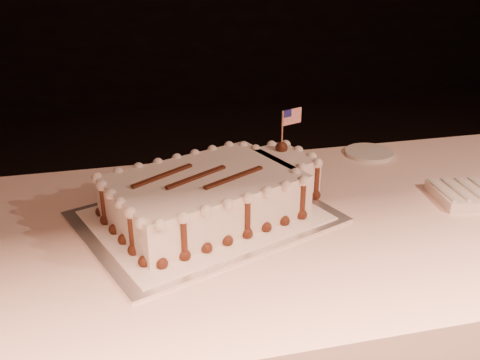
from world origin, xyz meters
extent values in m
cube|color=#FFD5C5|center=(0.00, 0.60, 0.38)|extent=(2.40, 0.80, 0.75)
cube|color=white|center=(-0.36, 0.65, 0.75)|extent=(0.63, 0.56, 0.01)
cube|color=white|center=(-0.36, 0.65, 0.76)|extent=(0.57, 0.50, 0.00)
cube|color=white|center=(-0.36, 0.65, 0.81)|extent=(0.46, 0.39, 0.09)
cube|color=white|center=(-0.15, 0.73, 0.81)|extent=(0.14, 0.17, 0.09)
sphere|color=#522314|center=(-0.47, 0.47, 0.77)|extent=(0.02, 0.02, 0.02)
sphere|color=#522314|center=(-0.43, 0.48, 0.77)|extent=(0.02, 0.02, 0.02)
sphere|color=#522314|center=(-0.38, 0.50, 0.77)|extent=(0.02, 0.02, 0.02)
sphere|color=#522314|center=(-0.33, 0.52, 0.77)|extent=(0.02, 0.02, 0.02)
sphere|color=#522314|center=(-0.29, 0.54, 0.77)|extent=(0.02, 0.02, 0.02)
sphere|color=#522314|center=(-0.24, 0.55, 0.77)|extent=(0.02, 0.02, 0.02)
sphere|color=#522314|center=(-0.20, 0.57, 0.77)|extent=(0.02, 0.02, 0.02)
sphere|color=#522314|center=(-0.15, 0.59, 0.77)|extent=(0.02, 0.02, 0.02)
sphere|color=#522314|center=(-0.16, 0.63, 0.77)|extent=(0.02, 0.02, 0.02)
sphere|color=#522314|center=(-0.13, 0.65, 0.77)|extent=(0.02, 0.02, 0.02)
sphere|color=#522314|center=(-0.09, 0.67, 0.77)|extent=(0.02, 0.02, 0.02)
sphere|color=#522314|center=(-0.09, 0.71, 0.77)|extent=(0.02, 0.02, 0.02)
sphere|color=#522314|center=(-0.10, 0.76, 0.77)|extent=(0.02, 0.02, 0.02)
sphere|color=#522314|center=(-0.12, 0.80, 0.77)|extent=(0.02, 0.02, 0.02)
sphere|color=#522314|center=(-0.16, 0.81, 0.77)|extent=(0.02, 0.02, 0.02)
sphere|color=#522314|center=(-0.20, 0.79, 0.77)|extent=(0.02, 0.02, 0.02)
sphere|color=#522314|center=(-0.23, 0.82, 0.77)|extent=(0.02, 0.02, 0.02)
sphere|color=#522314|center=(-0.26, 0.83, 0.77)|extent=(0.02, 0.02, 0.02)
sphere|color=#522314|center=(-0.31, 0.81, 0.77)|extent=(0.02, 0.02, 0.02)
sphere|color=#522314|center=(-0.35, 0.79, 0.77)|extent=(0.02, 0.02, 0.02)
sphere|color=#522314|center=(-0.40, 0.77, 0.77)|extent=(0.02, 0.02, 0.02)
sphere|color=#522314|center=(-0.45, 0.76, 0.77)|extent=(0.02, 0.02, 0.02)
sphere|color=#522314|center=(-0.49, 0.74, 0.77)|extent=(0.02, 0.02, 0.02)
sphere|color=#522314|center=(-0.54, 0.72, 0.77)|extent=(0.02, 0.02, 0.02)
sphere|color=#522314|center=(-0.58, 0.70, 0.77)|extent=(0.02, 0.02, 0.02)
sphere|color=#522314|center=(-0.57, 0.66, 0.77)|extent=(0.02, 0.02, 0.02)
sphere|color=#522314|center=(-0.55, 0.62, 0.77)|extent=(0.02, 0.02, 0.02)
sphere|color=#522314|center=(-0.54, 0.57, 0.77)|extent=(0.02, 0.02, 0.02)
sphere|color=#522314|center=(-0.52, 0.53, 0.77)|extent=(0.02, 0.02, 0.02)
sphere|color=#522314|center=(-0.50, 0.48, 0.77)|extent=(0.02, 0.02, 0.02)
sphere|color=white|center=(-0.47, 0.47, 0.85)|extent=(0.02, 0.02, 0.02)
sphere|color=white|center=(-0.43, 0.48, 0.85)|extent=(0.02, 0.02, 0.02)
sphere|color=white|center=(-0.38, 0.50, 0.85)|extent=(0.02, 0.02, 0.02)
sphere|color=white|center=(-0.33, 0.52, 0.85)|extent=(0.02, 0.02, 0.02)
sphere|color=white|center=(-0.29, 0.54, 0.85)|extent=(0.02, 0.02, 0.02)
sphere|color=white|center=(-0.24, 0.55, 0.85)|extent=(0.02, 0.02, 0.02)
sphere|color=white|center=(-0.20, 0.57, 0.85)|extent=(0.02, 0.02, 0.02)
sphere|color=white|center=(-0.15, 0.59, 0.85)|extent=(0.02, 0.02, 0.02)
sphere|color=white|center=(-0.16, 0.63, 0.85)|extent=(0.02, 0.02, 0.02)
sphere|color=white|center=(-0.13, 0.65, 0.85)|extent=(0.02, 0.02, 0.02)
sphere|color=white|center=(-0.09, 0.67, 0.85)|extent=(0.02, 0.02, 0.02)
sphere|color=white|center=(-0.09, 0.71, 0.85)|extent=(0.02, 0.02, 0.02)
sphere|color=white|center=(-0.10, 0.76, 0.85)|extent=(0.02, 0.02, 0.02)
sphere|color=white|center=(-0.12, 0.80, 0.85)|extent=(0.02, 0.02, 0.02)
sphere|color=white|center=(-0.16, 0.81, 0.85)|extent=(0.02, 0.02, 0.02)
sphere|color=white|center=(-0.20, 0.79, 0.85)|extent=(0.02, 0.02, 0.02)
sphere|color=white|center=(-0.23, 0.82, 0.85)|extent=(0.02, 0.02, 0.02)
sphere|color=white|center=(-0.26, 0.83, 0.85)|extent=(0.02, 0.02, 0.02)
sphere|color=white|center=(-0.31, 0.81, 0.85)|extent=(0.02, 0.02, 0.02)
sphere|color=white|center=(-0.35, 0.79, 0.85)|extent=(0.02, 0.02, 0.02)
sphere|color=white|center=(-0.40, 0.77, 0.85)|extent=(0.02, 0.02, 0.02)
sphere|color=white|center=(-0.45, 0.76, 0.85)|extent=(0.02, 0.02, 0.02)
sphere|color=white|center=(-0.49, 0.74, 0.85)|extent=(0.02, 0.02, 0.02)
sphere|color=white|center=(-0.54, 0.72, 0.85)|extent=(0.02, 0.02, 0.02)
sphere|color=white|center=(-0.58, 0.70, 0.85)|extent=(0.02, 0.02, 0.02)
sphere|color=white|center=(-0.57, 0.66, 0.85)|extent=(0.02, 0.02, 0.02)
sphere|color=white|center=(-0.55, 0.62, 0.85)|extent=(0.02, 0.02, 0.02)
sphere|color=white|center=(-0.54, 0.57, 0.85)|extent=(0.02, 0.02, 0.02)
sphere|color=white|center=(-0.52, 0.53, 0.85)|extent=(0.02, 0.02, 0.02)
sphere|color=white|center=(-0.50, 0.48, 0.85)|extent=(0.02, 0.02, 0.02)
cylinder|color=#522314|center=(-0.43, 0.48, 0.81)|extent=(0.01, 0.01, 0.09)
sphere|color=#522314|center=(-0.43, 0.48, 0.77)|extent=(0.02, 0.02, 0.02)
cylinder|color=#522314|center=(-0.29, 0.54, 0.81)|extent=(0.01, 0.01, 0.09)
sphere|color=#522314|center=(-0.29, 0.54, 0.77)|extent=(0.02, 0.02, 0.02)
cylinder|color=#522314|center=(-0.15, 0.59, 0.81)|extent=(0.01, 0.01, 0.09)
sphere|color=#522314|center=(-0.15, 0.59, 0.77)|extent=(0.02, 0.02, 0.02)
cylinder|color=#522314|center=(-0.09, 0.67, 0.81)|extent=(0.01, 0.01, 0.09)
sphere|color=#522314|center=(-0.09, 0.67, 0.77)|extent=(0.02, 0.02, 0.02)
cylinder|color=#522314|center=(-0.12, 0.80, 0.81)|extent=(0.01, 0.01, 0.09)
sphere|color=#522314|center=(-0.12, 0.80, 0.77)|extent=(0.02, 0.02, 0.02)
cylinder|color=#522314|center=(-0.23, 0.82, 0.81)|extent=(0.01, 0.01, 0.09)
sphere|color=#522314|center=(-0.23, 0.82, 0.77)|extent=(0.02, 0.02, 0.02)
cylinder|color=#522314|center=(-0.35, 0.79, 0.81)|extent=(0.01, 0.01, 0.09)
sphere|color=#522314|center=(-0.35, 0.79, 0.77)|extent=(0.02, 0.02, 0.02)
cylinder|color=#522314|center=(-0.49, 0.74, 0.81)|extent=(0.01, 0.01, 0.09)
sphere|color=#522314|center=(-0.49, 0.74, 0.77)|extent=(0.02, 0.02, 0.02)
cylinder|color=#522314|center=(-0.57, 0.66, 0.81)|extent=(0.01, 0.01, 0.09)
sphere|color=#522314|center=(-0.57, 0.66, 0.77)|extent=(0.02, 0.02, 0.02)
cylinder|color=#522314|center=(-0.52, 0.53, 0.81)|extent=(0.01, 0.01, 0.09)
sphere|color=#522314|center=(-0.52, 0.53, 0.77)|extent=(0.02, 0.02, 0.02)
cube|color=#522314|center=(-0.44, 0.67, 0.86)|extent=(0.14, 0.10, 0.01)
cube|color=#522314|center=(-0.37, 0.64, 0.86)|extent=(0.14, 0.09, 0.01)
cube|color=#522314|center=(-0.30, 0.62, 0.86)|extent=(0.15, 0.09, 0.01)
sphere|color=#522314|center=(-0.15, 0.76, 0.86)|extent=(0.03, 0.03, 0.03)
cylinder|color=#B1754C|center=(-0.15, 0.76, 0.90)|extent=(0.00, 0.00, 0.11)
cube|color=red|center=(-0.12, 0.77, 0.93)|extent=(0.05, 0.02, 0.04)
cube|color=navy|center=(-0.13, 0.77, 0.94)|extent=(0.02, 0.01, 0.02)
cube|color=white|center=(0.29, 0.60, 0.76)|extent=(0.21, 0.16, 0.03)
cube|color=white|center=(0.21, 0.61, 0.78)|extent=(0.02, 0.12, 0.01)
cube|color=white|center=(0.24, 0.60, 0.78)|extent=(0.02, 0.12, 0.01)
cube|color=white|center=(0.27, 0.60, 0.78)|extent=(0.02, 0.12, 0.01)
cylinder|color=white|center=(0.17, 0.92, 0.76)|extent=(0.14, 0.14, 0.01)
camera|label=1|loc=(-0.52, -0.39, 1.33)|focal=40.00mm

